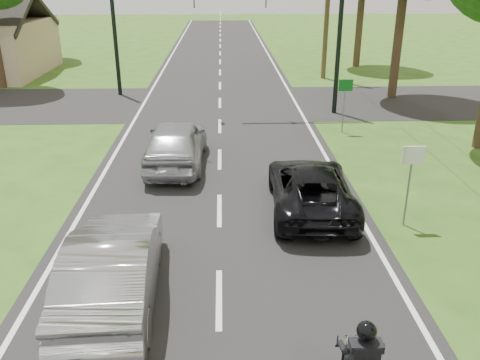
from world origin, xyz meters
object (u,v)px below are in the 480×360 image
(traffic_signal, at_px, (297,18))
(sign_white, at_px, (412,167))
(silver_sedan, at_px, (113,267))
(silver_suv, at_px, (176,143))
(dark_suv, at_px, (311,187))
(sign_green, at_px, (345,93))

(traffic_signal, bearing_deg, sign_white, -82.95)
(silver_sedan, height_order, traffic_signal, traffic_signal)
(silver_suv, bearing_deg, dark_suv, 139.89)
(silver_sedan, relative_size, silver_suv, 1.00)
(silver_sedan, bearing_deg, sign_white, -159.01)
(silver_suv, relative_size, sign_green, 2.13)
(dark_suv, relative_size, silver_sedan, 1.00)
(dark_suv, relative_size, sign_white, 2.14)
(dark_suv, xyz_separation_m, sign_green, (2.45, 6.98, 0.95))
(sign_white, bearing_deg, traffic_signal, 97.05)
(sign_white, bearing_deg, dark_suv, 155.62)
(dark_suv, relative_size, traffic_signal, 0.71)
(silver_suv, relative_size, traffic_signal, 0.71)
(dark_suv, xyz_separation_m, sign_white, (2.25, -1.02, 0.95))
(silver_sedan, distance_m, sign_green, 12.97)
(silver_suv, distance_m, sign_green, 7.26)
(dark_suv, distance_m, traffic_signal, 10.63)
(dark_suv, xyz_separation_m, silver_sedan, (-4.47, -3.96, 0.11))
(dark_suv, height_order, sign_white, sign_white)
(silver_suv, distance_m, traffic_signal, 8.72)
(dark_suv, height_order, sign_green, sign_green)
(traffic_signal, bearing_deg, silver_suv, -126.18)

